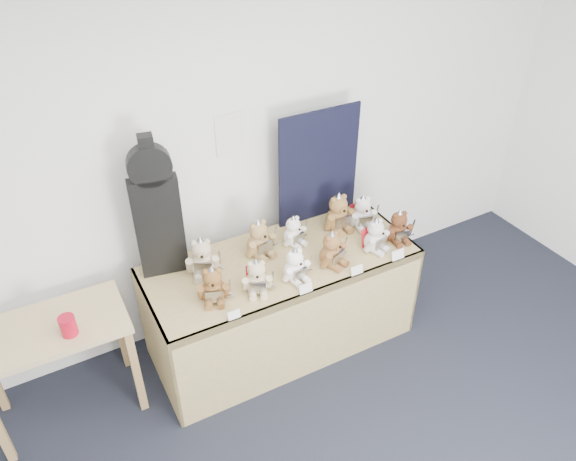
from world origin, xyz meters
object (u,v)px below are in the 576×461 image
teddy_back_right (338,214)px  teddy_front_right (332,250)px  teddy_back_centre_right (294,232)px  teddy_front_far_left (213,286)px  teddy_back_left (202,258)px  teddy_front_centre (295,266)px  teddy_back_end (362,213)px  teddy_front_far_right (376,236)px  display_table (286,285)px  guitar_case (156,210)px  red_cup (68,326)px  teddy_front_end (399,228)px  side_table (53,342)px  teddy_front_left (257,278)px  teddy_back_centre_left (259,240)px

teddy_back_right → teddy_front_right: bearing=-129.3°
teddy_back_centre_right → teddy_back_right: teddy_back_right is taller
teddy_front_far_left → teddy_front_right: teddy_front_right is taller
teddy_back_left → teddy_back_right: size_ratio=0.96×
teddy_front_centre → teddy_back_end: 0.79m
teddy_front_right → teddy_front_far_right: (0.35, -0.01, -0.01)m
teddy_front_right → teddy_back_centre_right: 0.34m
display_table → teddy_back_centre_right: teddy_back_centre_right is taller
guitar_case → red_cup: guitar_case is taller
guitar_case → teddy_back_end: bearing=2.9°
red_cup → teddy_front_end: size_ratio=0.48×
teddy_front_far_right → teddy_back_end: size_ratio=0.97×
teddy_front_far_left → teddy_front_end: bearing=18.2°
teddy_front_end → teddy_back_end: 0.30m
teddy_front_centre → teddy_front_far_left: bearing=164.7°
side_table → teddy_back_end: size_ratio=3.28×
teddy_back_centre_right → teddy_back_right: (0.38, 0.01, 0.03)m
teddy_front_far_right → teddy_back_right: size_ratio=0.86×
red_cup → teddy_back_end: bearing=1.5°
teddy_back_left → teddy_front_centre: bearing=-16.4°
side_table → guitar_case: (0.80, 0.14, 0.64)m
teddy_back_left → guitar_case: bearing=163.2°
teddy_front_end → teddy_front_right: bearing=-172.1°
red_cup → teddy_front_right: 1.71m
guitar_case → teddy_back_right: guitar_case is taller
teddy_front_far_right → teddy_front_centre: bearing=166.9°
red_cup → side_table: bearing=131.2°
teddy_front_right → teddy_front_left: bearing=160.4°
teddy_front_far_right → teddy_back_end: 0.29m
teddy_front_left → teddy_back_centre_right: 0.56m
red_cup → teddy_back_end: size_ratio=0.46×
teddy_front_far_left → teddy_back_end: (1.28, 0.22, 0.00)m
teddy_front_far_left → teddy_front_far_right: teddy_front_far_left is taller
teddy_front_end → teddy_back_centre_left: 1.00m
teddy_front_centre → teddy_back_centre_right: bearing=54.0°
teddy_front_far_left → teddy_back_centre_left: teddy_back_centre_left is taller
guitar_case → teddy_front_right: size_ratio=3.48×
teddy_front_far_right → teddy_back_centre_left: 0.81m
teddy_front_right → teddy_front_end: 0.56m
teddy_front_far_left → teddy_front_right: bearing=16.8°
teddy_front_far_right → teddy_back_right: (-0.09, 0.34, 0.02)m
display_table → teddy_front_end: bearing=-7.7°
teddy_front_right → teddy_back_centre_left: bearing=118.8°
red_cup → teddy_front_end: 2.27m
red_cup → teddy_back_right: 1.97m
display_table → teddy_back_right: teddy_back_right is taller
teddy_back_left → teddy_front_left: bearing=-36.9°
side_table → teddy_back_centre_right: bearing=0.9°
guitar_case → teddy_front_centre: (0.72, -0.50, -0.38)m
teddy_back_left → display_table: bearing=-3.4°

